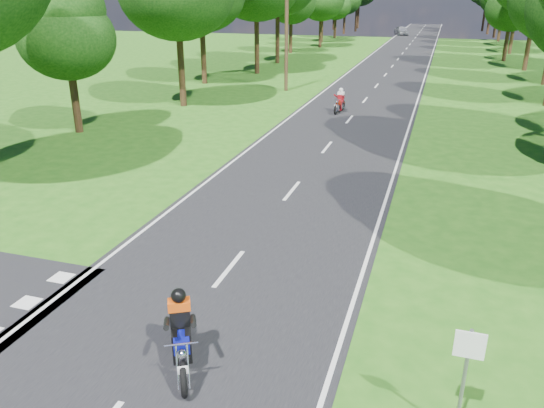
% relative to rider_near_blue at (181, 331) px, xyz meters
% --- Properties ---
extents(ground, '(160.00, 160.00, 0.00)m').
position_rel_rider_near_blue_xyz_m(ground, '(-0.59, 1.80, -0.80)').
color(ground, '#225A14').
rests_on(ground, ground).
extents(main_road, '(7.00, 140.00, 0.02)m').
position_rel_rider_near_blue_xyz_m(main_road, '(-0.59, 51.80, -0.79)').
color(main_road, black).
rests_on(main_road, ground).
extents(road_markings, '(7.40, 140.00, 0.01)m').
position_rel_rider_near_blue_xyz_m(road_markings, '(-0.73, 49.93, -0.77)').
color(road_markings, silver).
rests_on(road_markings, main_road).
extents(telegraph_pole, '(1.20, 0.26, 8.00)m').
position_rel_rider_near_blue_xyz_m(telegraph_pole, '(-6.59, 29.80, 3.27)').
color(telegraph_pole, '#382616').
rests_on(telegraph_pole, ground).
extents(road_sign, '(0.45, 0.07, 2.00)m').
position_rel_rider_near_blue_xyz_m(road_sign, '(4.91, -0.21, 0.55)').
color(road_sign, slate).
rests_on(road_sign, ground).
extents(rider_near_blue, '(1.43, 1.94, 1.55)m').
position_rel_rider_near_blue_xyz_m(rider_near_blue, '(0.00, 0.00, 0.00)').
color(rider_near_blue, '#0D1498').
rests_on(rider_near_blue, main_road).
extents(rider_far_red, '(0.75, 1.75, 1.41)m').
position_rel_rider_near_blue_xyz_m(rider_far_red, '(-1.48, 23.47, -0.07)').
color(rider_far_red, '#98200B').
rests_on(rider_far_red, main_road).
extents(distant_car, '(2.98, 4.50, 1.42)m').
position_rel_rider_near_blue_xyz_m(distant_car, '(-3.19, 86.84, -0.07)').
color(distant_car, '#A7AAAE').
rests_on(distant_car, main_road).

